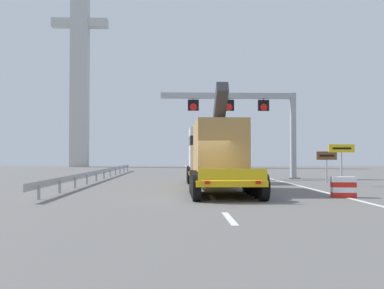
{
  "coord_description": "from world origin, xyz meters",
  "views": [
    {
      "loc": [
        -1.16,
        -18.45,
        1.83
      ],
      "look_at": [
        -0.18,
        9.59,
        2.55
      ],
      "focal_mm": 40.26,
      "sensor_mm": 36.0,
      "label": 1
    }
  ],
  "objects_px": {
    "exit_sign_yellow": "(342,154)",
    "bridge_pylon_distant": "(80,48)",
    "heavy_haul_truck_yellow": "(214,153)",
    "crash_barrier_striped": "(343,187)",
    "tourist_info_sign_brown": "(327,159)",
    "overhead_lane_gantry": "(248,110)"
  },
  "relations": [
    {
      "from": "exit_sign_yellow",
      "to": "bridge_pylon_distant",
      "type": "bearing_deg",
      "value": 120.09
    },
    {
      "from": "heavy_haul_truck_yellow",
      "to": "crash_barrier_striped",
      "type": "xyz_separation_m",
      "value": [
        5.13,
        -6.02,
        -1.54
      ]
    },
    {
      "from": "crash_barrier_striped",
      "to": "tourist_info_sign_brown",
      "type": "bearing_deg",
      "value": 74.65
    },
    {
      "from": "overhead_lane_gantry",
      "to": "exit_sign_yellow",
      "type": "xyz_separation_m",
      "value": [
        4.31,
        -8.15,
        -3.52
      ]
    },
    {
      "from": "heavy_haul_truck_yellow",
      "to": "exit_sign_yellow",
      "type": "xyz_separation_m",
      "value": [
        7.8,
        1.02,
        -0.08
      ]
    },
    {
      "from": "exit_sign_yellow",
      "to": "tourist_info_sign_brown",
      "type": "xyz_separation_m",
      "value": [
        -0.08,
        2.38,
        -0.33
      ]
    },
    {
      "from": "exit_sign_yellow",
      "to": "heavy_haul_truck_yellow",
      "type": "bearing_deg",
      "value": -172.51
    },
    {
      "from": "crash_barrier_striped",
      "to": "heavy_haul_truck_yellow",
      "type": "bearing_deg",
      "value": 130.46
    },
    {
      "from": "crash_barrier_striped",
      "to": "bridge_pylon_distant",
      "type": "xyz_separation_m",
      "value": [
        -23.04,
        51.41,
        18.77
      ]
    },
    {
      "from": "overhead_lane_gantry",
      "to": "tourist_info_sign_brown",
      "type": "xyz_separation_m",
      "value": [
        4.23,
        -5.77,
        -3.85
      ]
    },
    {
      "from": "exit_sign_yellow",
      "to": "bridge_pylon_distant",
      "type": "distance_m",
      "value": 54.12
    },
    {
      "from": "overhead_lane_gantry",
      "to": "bridge_pylon_distant",
      "type": "height_order",
      "value": "bridge_pylon_distant"
    },
    {
      "from": "overhead_lane_gantry",
      "to": "heavy_haul_truck_yellow",
      "type": "height_order",
      "value": "overhead_lane_gantry"
    },
    {
      "from": "tourist_info_sign_brown",
      "to": "bridge_pylon_distant",
      "type": "xyz_separation_m",
      "value": [
        -25.63,
        41.99,
        17.64
      ]
    },
    {
      "from": "heavy_haul_truck_yellow",
      "to": "crash_barrier_striped",
      "type": "relative_size",
      "value": 13.32
    },
    {
      "from": "heavy_haul_truck_yellow",
      "to": "overhead_lane_gantry",
      "type": "bearing_deg",
      "value": 69.16
    },
    {
      "from": "crash_barrier_striped",
      "to": "overhead_lane_gantry",
      "type": "bearing_deg",
      "value": 96.16
    },
    {
      "from": "exit_sign_yellow",
      "to": "tourist_info_sign_brown",
      "type": "relative_size",
      "value": 1.19
    },
    {
      "from": "exit_sign_yellow",
      "to": "crash_barrier_striped",
      "type": "distance_m",
      "value": 7.67
    },
    {
      "from": "overhead_lane_gantry",
      "to": "tourist_info_sign_brown",
      "type": "height_order",
      "value": "overhead_lane_gantry"
    },
    {
      "from": "tourist_info_sign_brown",
      "to": "crash_barrier_striped",
      "type": "bearing_deg",
      "value": -105.35
    },
    {
      "from": "exit_sign_yellow",
      "to": "bridge_pylon_distant",
      "type": "relative_size",
      "value": 0.07
    }
  ]
}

